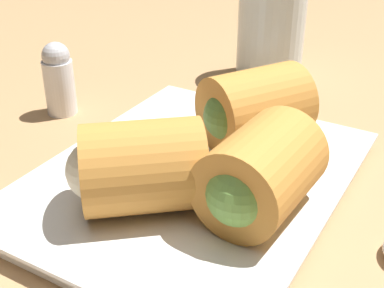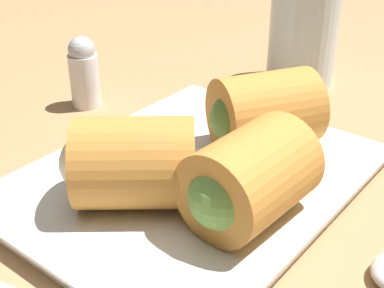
% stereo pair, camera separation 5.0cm
% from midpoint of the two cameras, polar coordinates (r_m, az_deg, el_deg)
% --- Properties ---
extents(table_surface, '(1.80, 1.40, 0.02)m').
position_cam_midpoint_polar(table_surface, '(0.40, 4.68, -7.78)').
color(table_surface, '#A87F54').
rests_on(table_surface, ground).
extents(serving_plate, '(0.27, 0.22, 0.01)m').
position_cam_midpoint_polar(serving_plate, '(0.41, 3.49, -4.09)').
color(serving_plate, silver).
rests_on(serving_plate, table_surface).
extents(roll_front_left, '(0.10, 0.09, 0.06)m').
position_cam_midpoint_polar(roll_front_left, '(0.43, 10.99, 3.13)').
color(roll_front_left, '#C68438').
rests_on(roll_front_left, serving_plate).
extents(roll_front_right, '(0.09, 0.07, 0.06)m').
position_cam_midpoint_polar(roll_front_right, '(0.34, 9.89, -4.00)').
color(roll_front_right, '#C68438').
rests_on(roll_front_right, serving_plate).
extents(roll_back_left, '(0.10, 0.10, 0.06)m').
position_cam_midpoint_polar(roll_back_left, '(0.36, -3.02, -2.16)').
color(roll_back_left, '#C68438').
rests_on(roll_back_left, serving_plate).
extents(drinking_glass, '(0.07, 0.07, 0.11)m').
position_cam_midpoint_polar(drinking_glass, '(0.61, 14.16, 11.19)').
color(drinking_glass, silver).
rests_on(drinking_glass, table_surface).
extents(salt_shaker, '(0.03, 0.03, 0.07)m').
position_cam_midpoint_polar(salt_shaker, '(0.54, -8.89, 7.53)').
color(salt_shaker, silver).
rests_on(salt_shaker, table_surface).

